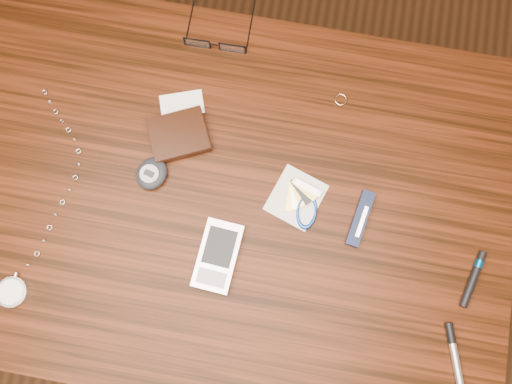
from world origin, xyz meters
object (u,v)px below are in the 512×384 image
at_px(wallet_and_card, 179,135).
at_px(eyeglasses, 216,42).
at_px(pedometer, 152,173).
at_px(pocket_knife, 360,219).
at_px(desk, 231,207).
at_px(silver_pen, 456,363).
at_px(notepad_keys, 302,203).
at_px(pocket_watch, 16,283).
at_px(pda_phone, 218,256).

bearing_deg(wallet_and_card, eyeglasses, 81.03).
xyz_separation_m(pedometer, pocket_knife, (0.37, -0.01, -0.00)).
height_order(desk, silver_pen, silver_pen).
height_order(desk, eyeglasses, eyeglasses).
height_order(wallet_and_card, notepad_keys, wallet_and_card).
relative_size(pocket_watch, pedometer, 5.40).
bearing_deg(pocket_watch, pedometer, 50.86).
relative_size(wallet_and_card, pocket_knife, 1.52).
relative_size(wallet_and_card, pedometer, 2.17).
bearing_deg(pocket_watch, eyeglasses, 63.41).
distance_m(pedometer, silver_pen, 0.60).
xyz_separation_m(wallet_and_card, pocket_knife, (0.34, -0.09, -0.00)).
bearing_deg(eyeglasses, silver_pen, -44.30).
height_order(wallet_and_card, pda_phone, wallet_and_card).
bearing_deg(notepad_keys, silver_pen, -36.70).
bearing_deg(pocket_knife, pedometer, 178.07).
distance_m(wallet_and_card, notepad_keys, 0.25).
relative_size(desk, eyeglasses, 8.21).
height_order(pocket_watch, pedometer, pedometer).
bearing_deg(desk, notepad_keys, 4.89).
distance_m(wallet_and_card, eyeglasses, 0.19).
bearing_deg(silver_pen, notepad_keys, 143.30).
xyz_separation_m(pda_phone, silver_pen, (0.41, -0.10, -0.00)).
bearing_deg(desk, pda_phone, -88.75).
distance_m(desk, wallet_and_card, 0.18).
height_order(pedometer, silver_pen, pedometer).
height_order(desk, wallet_and_card, wallet_and_card).
bearing_deg(wallet_and_card, pedometer, -112.33).
bearing_deg(desk, silver_pen, -26.16).
relative_size(desk, pedometer, 14.00).
relative_size(desk, pocket_knife, 9.81).
xyz_separation_m(eyeglasses, pedometer, (-0.06, -0.26, -0.00)).
bearing_deg(silver_pen, eyeglasses, 135.70).
relative_size(notepad_keys, pocket_knife, 1.12).
height_order(pocket_watch, pocket_knife, same).
relative_size(wallet_and_card, pocket_watch, 0.40).
height_order(pedometer, notepad_keys, pedometer).
relative_size(wallet_and_card, eyeglasses, 1.27).
distance_m(desk, eyeglasses, 0.31).
relative_size(wallet_and_card, silver_pen, 1.03).
xyz_separation_m(pda_phone, pedometer, (-0.14, 0.12, 0.00)).
distance_m(eyeglasses, pda_phone, 0.39).
bearing_deg(pocket_knife, pocket_watch, -158.95).
bearing_deg(eyeglasses, pedometer, -103.10).
bearing_deg(pedometer, pocket_knife, -1.93).
relative_size(eyeglasses, notepad_keys, 1.07).
bearing_deg(notepad_keys, desk, -175.11).
height_order(pda_phone, pedometer, pedometer).
bearing_deg(pocket_watch, desk, 33.17).
xyz_separation_m(pocket_watch, pocket_knife, (0.55, 0.21, -0.00)).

